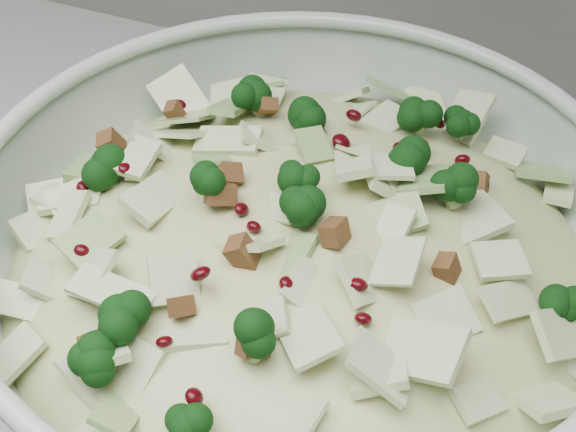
% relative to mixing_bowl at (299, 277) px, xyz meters
% --- Properties ---
extents(mixing_bowl, '(0.44, 0.44, 0.17)m').
position_rel_mixing_bowl_xyz_m(mixing_bowl, '(0.00, 0.00, 0.00)').
color(mixing_bowl, '#A4B4A8').
rests_on(mixing_bowl, counter).
extents(salad, '(0.41, 0.41, 0.17)m').
position_rel_mixing_bowl_xyz_m(salad, '(-0.00, -0.00, 0.03)').
color(salad, beige).
rests_on(salad, mixing_bowl).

